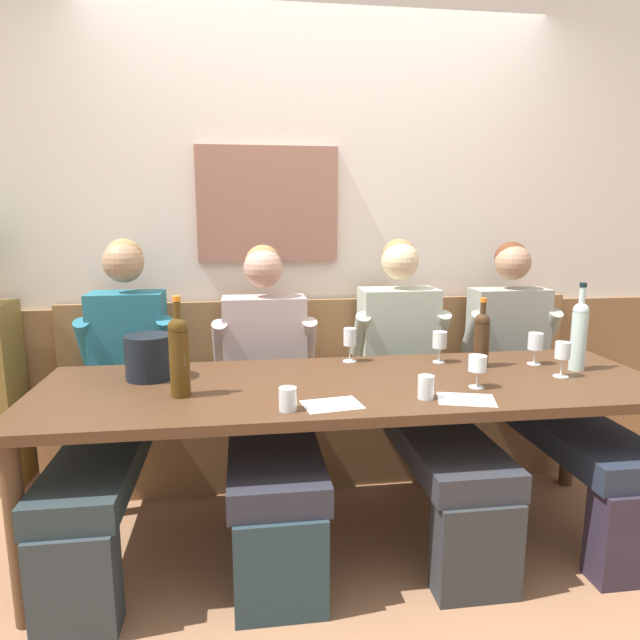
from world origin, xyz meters
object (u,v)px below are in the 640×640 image
(person_right_seat, at_px, (541,379))
(dining_table, at_px, (353,398))
(person_center_left_seat, at_px, (116,387))
(ice_bucket, at_px, (149,357))
(wine_glass_left_end, at_px, (563,353))
(wine_glass_center_rear, at_px, (440,341))
(wine_bottle_green_tall, at_px, (482,337))
(water_tumbler_left, at_px, (426,387))
(person_left_seat, at_px, (417,378))
(wall_bench, at_px, (328,421))
(wine_bottle_amber_mid, at_px, (579,333))
(person_center_right_seat, at_px, (269,389))
(wine_glass_mid_left, at_px, (477,365))
(wine_glass_by_bottle, at_px, (535,343))
(water_tumbler_center, at_px, (288,399))
(wine_glass_center_front, at_px, (350,339))
(wine_bottle_clear_water, at_px, (179,354))

(person_right_seat, bearing_deg, dining_table, -163.14)
(person_center_left_seat, bearing_deg, ice_bucket, -43.67)
(wine_glass_left_end, xyz_separation_m, wine_glass_center_rear, (-0.44, 0.30, -0.01))
(wine_bottle_green_tall, bearing_deg, wine_glass_left_end, -37.14)
(person_center_left_seat, distance_m, water_tumbler_left, 1.40)
(person_left_seat, bearing_deg, wall_bench, 136.74)
(wine_bottle_amber_mid, bearing_deg, person_center_right_seat, 168.62)
(wine_glass_mid_left, xyz_separation_m, water_tumbler_left, (-0.25, -0.10, -0.05))
(wine_glass_left_end, bearing_deg, wine_glass_by_bottle, 92.50)
(wine_glass_mid_left, relative_size, water_tumbler_left, 1.49)
(wine_glass_center_rear, bearing_deg, wine_glass_left_end, -34.72)
(person_left_seat, bearing_deg, dining_table, -138.28)
(wine_bottle_green_tall, relative_size, wine_glass_mid_left, 2.40)
(person_center_left_seat, height_order, water_tumbler_center, person_center_left_seat)
(dining_table, xyz_separation_m, water_tumbler_left, (0.23, -0.25, 0.11))
(person_center_right_seat, height_order, water_tumbler_center, person_center_right_seat)
(person_left_seat, xyz_separation_m, person_right_seat, (0.64, -0.03, -0.02))
(wine_glass_mid_left, distance_m, water_tumbler_left, 0.27)
(dining_table, xyz_separation_m, wine_bottle_amber_mid, (1.03, 0.04, 0.24))
(wine_glass_by_bottle, distance_m, water_tumbler_center, 1.28)
(ice_bucket, bearing_deg, person_center_left_seat, 136.33)
(person_center_left_seat, xyz_separation_m, water_tumbler_center, (0.73, -0.65, 0.13))
(person_left_seat, bearing_deg, ice_bucket, -172.15)
(wine_glass_center_front, bearing_deg, person_left_seat, 2.60)
(wine_glass_by_bottle, height_order, wine_glass_center_rear, same)
(wine_bottle_clear_water, bearing_deg, ice_bucket, 120.80)
(wine_glass_center_front, xyz_separation_m, wine_glass_center_rear, (0.42, -0.07, -0.01))
(wine_glass_by_bottle, relative_size, wine_glass_center_rear, 1.00)
(person_center_left_seat, height_order, wine_glass_by_bottle, person_center_left_seat)
(wine_bottle_clear_water, bearing_deg, water_tumbler_left, -9.87)
(wall_bench, bearing_deg, wine_glass_mid_left, -60.78)
(dining_table, distance_m, wine_bottle_clear_water, 0.74)
(wine_bottle_amber_mid, relative_size, wine_glass_by_bottle, 2.65)
(person_center_right_seat, xyz_separation_m, wine_glass_by_bottle, (1.23, -0.16, 0.22))
(person_right_seat, distance_m, ice_bucket, 1.89)
(wine_glass_center_front, bearing_deg, wine_glass_mid_left, -47.77)
(wall_bench, bearing_deg, wine_glass_center_front, -82.92)
(dining_table, xyz_separation_m, ice_bucket, (-0.85, 0.17, 0.16))
(wine_bottle_clear_water, distance_m, wine_glass_mid_left, 1.18)
(wall_bench, relative_size, wine_bottle_clear_water, 7.44)
(dining_table, bearing_deg, wall_bench, 90.00)
(wine_bottle_green_tall, bearing_deg, wine_glass_mid_left, -116.32)
(person_right_seat, relative_size, wine_glass_mid_left, 9.63)
(person_center_left_seat, relative_size, person_left_seat, 1.00)
(wine_bottle_green_tall, bearing_deg, water_tumbler_left, -134.44)
(wine_bottle_green_tall, distance_m, wine_glass_by_bottle, 0.27)
(dining_table, relative_size, wine_glass_left_end, 16.95)
(person_center_right_seat, bearing_deg, wine_bottle_green_tall, -9.45)
(wine_glass_by_bottle, bearing_deg, person_right_seat, 48.90)
(person_right_seat, bearing_deg, wine_glass_left_end, -108.87)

